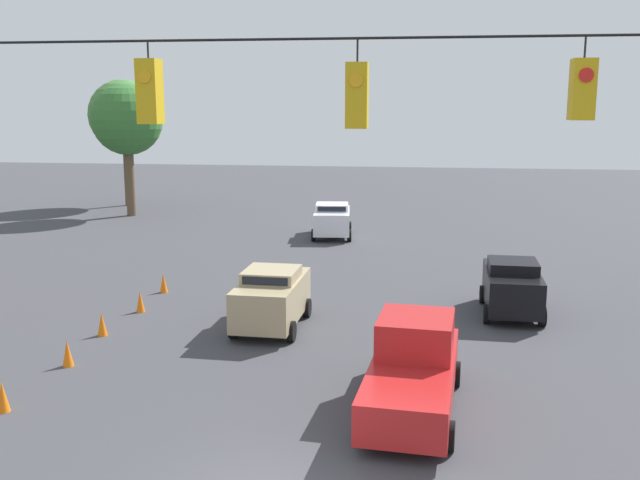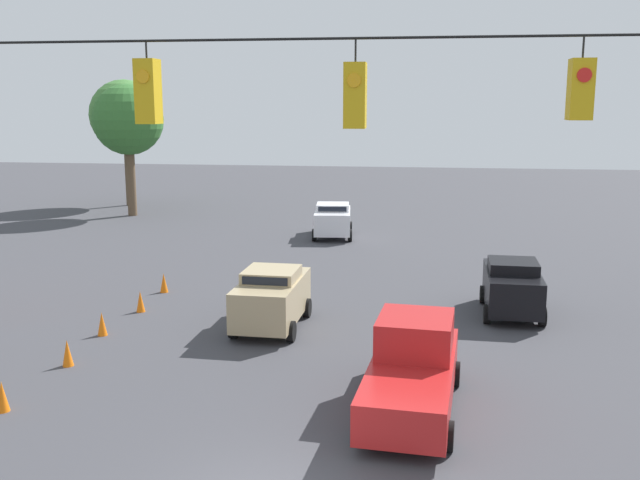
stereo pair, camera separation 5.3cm
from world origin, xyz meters
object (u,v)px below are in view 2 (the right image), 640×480
object	(u,v)px
traffic_cone_third	(102,324)
tree_horizon_left	(128,121)
sedan_black_oncoming_far	(512,286)
traffic_cone_second	(67,353)
sedan_tan_withflow_mid	(272,297)
traffic_cone_nearest	(2,396)
tree_horizon_right	(125,115)
traffic_cone_fifth	(164,283)
traffic_cone_fourth	(140,301)
pickup_truck_red_crossing_near	(413,369)
sedan_white_withflow_deep	(333,220)
overhead_signal_span	(247,205)

from	to	relation	value
traffic_cone_third	tree_horizon_left	size ratio (longest dim) A/B	0.09
sedan_black_oncoming_far	traffic_cone_second	size ratio (longest dim) A/B	5.17
sedan_tan_withflow_mid	traffic_cone_nearest	bearing A→B (deg)	55.45
sedan_tan_withflow_mid	tree_horizon_right	xyz separation A→B (m)	(15.82, -26.07, 5.30)
traffic_cone_second	traffic_cone_fifth	size ratio (longest dim) A/B	1.00
traffic_cone_fourth	traffic_cone_fifth	size ratio (longest dim) A/B	1.00
pickup_truck_red_crossing_near	sedan_black_oncoming_far	world-z (taller)	pickup_truck_red_crossing_near
sedan_white_withflow_deep	traffic_cone_second	distance (m)	20.80
sedan_tan_withflow_mid	tree_horizon_left	distance (m)	26.12
traffic_cone_fifth	traffic_cone_nearest	bearing A→B (deg)	90.23
overhead_signal_span	traffic_cone_nearest	world-z (taller)	overhead_signal_span
sedan_tan_withflow_mid	tree_horizon_left	bearing A→B (deg)	-57.61
tree_horizon_right	overhead_signal_span	bearing A→B (deg)	115.65
sedan_tan_withflow_mid	tree_horizon_left	world-z (taller)	tree_horizon_left
overhead_signal_span	sedan_white_withflow_deep	world-z (taller)	overhead_signal_span
traffic_cone_second	traffic_cone_third	bearing A→B (deg)	-85.43
pickup_truck_red_crossing_near	traffic_cone_fifth	size ratio (longest dim) A/B	7.51
traffic_cone_second	traffic_cone_fourth	world-z (taller)	same
traffic_cone_fifth	overhead_signal_span	bearing A→B (deg)	115.46
traffic_cone_nearest	traffic_cone_third	size ratio (longest dim) A/B	1.00
sedan_white_withflow_deep	sedan_tan_withflow_mid	bearing A→B (deg)	90.02
sedan_black_oncoming_far	traffic_cone_fifth	distance (m)	12.89
sedan_black_oncoming_far	tree_horizon_right	size ratio (longest dim) A/B	0.44
sedan_black_oncoming_far	traffic_cone_fifth	xyz separation A→B (m)	(12.83, -1.07, -0.60)
sedan_white_withflow_deep	pickup_truck_red_crossing_near	xyz separation A→B (m)	(-4.58, 21.67, 0.02)
traffic_cone_fifth	tree_horizon_left	xyz separation A→B (m)	(8.73, -17.99, 5.68)
traffic_cone_fourth	sedan_black_oncoming_far	bearing A→B (deg)	-173.06
traffic_cone_second	tree_horizon_left	distance (m)	27.90
sedan_white_withflow_deep	sedan_black_oncoming_far	bearing A→B (deg)	120.29
overhead_signal_span	tree_horizon_left	xyz separation A→B (m)	(15.71, -32.63, 0.48)
traffic_cone_fourth	tree_horizon_left	distance (m)	23.13
traffic_cone_nearest	tree_horizon_right	size ratio (longest dim) A/B	0.09
sedan_white_withflow_deep	traffic_cone_third	size ratio (longest dim) A/B	5.40
traffic_cone_third	traffic_cone_fourth	world-z (taller)	same
sedan_white_withflow_deep	traffic_cone_third	world-z (taller)	sedan_white_withflow_deep
traffic_cone_third	traffic_cone_fourth	distance (m)	2.62
sedan_white_withflow_deep	traffic_cone_second	bearing A→B (deg)	76.48
sedan_white_withflow_deep	traffic_cone_nearest	bearing A→B (deg)	77.97
traffic_cone_fourth	tree_horizon_right	world-z (taller)	tree_horizon_right
traffic_cone_fifth	traffic_cone_fourth	bearing A→B (deg)	92.53
overhead_signal_span	traffic_cone_fourth	distance (m)	14.79
overhead_signal_span	sedan_black_oncoming_far	xyz separation A→B (m)	(-5.86, -13.57, -4.59)
traffic_cone_nearest	traffic_cone_fourth	size ratio (longest dim) A/B	1.00
traffic_cone_nearest	tree_horizon_right	world-z (taller)	tree_horizon_right
tree_horizon_right	traffic_cone_second	bearing A→B (deg)	109.89
sedan_black_oncoming_far	sedan_tan_withflow_mid	world-z (taller)	sedan_tan_withflow_mid
traffic_cone_fourth	tree_horizon_left	xyz separation A→B (m)	(8.85, -20.60, 5.68)
traffic_cone_fifth	traffic_cone_second	bearing A→B (deg)	90.93
traffic_cone_fifth	sedan_white_withflow_deep	bearing A→B (deg)	-111.98
traffic_cone_second	tree_horizon_left	bearing A→B (deg)	-71.07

